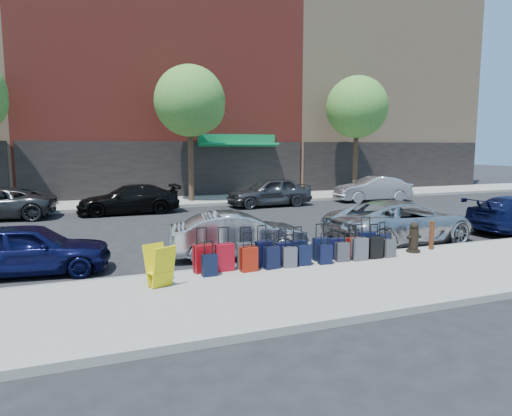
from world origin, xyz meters
name	(u,v)px	position (x,y,z in m)	size (l,w,h in m)	color
ground	(240,235)	(0.00, 0.00, 0.00)	(120.00, 120.00, 0.00)	black
sidewalk_near	(336,283)	(0.00, -6.50, 0.07)	(60.00, 4.00, 0.15)	gray
sidewalk_far	(181,201)	(0.00, 10.00, 0.07)	(60.00, 4.00, 0.15)	gray
curb_near	(295,262)	(0.00, -4.48, 0.07)	(60.00, 0.08, 0.15)	gray
curb_far	(189,206)	(0.00, 7.98, 0.07)	(60.00, 0.08, 0.15)	gray
building_center	(153,46)	(0.00, 17.99, 9.98)	(17.00, 12.85, 20.00)	maroon
building_right	(352,74)	(16.00, 17.99, 8.98)	(15.00, 12.12, 18.00)	tan
tree_center	(192,103)	(0.64, 9.50, 5.41)	(3.80, 3.80, 7.27)	black
tree_right	(359,109)	(11.14, 9.50, 5.41)	(3.80, 3.80, 7.27)	black
suitcase_front_0	(203,258)	(-2.57, -4.79, 0.48)	(0.47, 0.31, 1.07)	maroon
suitcase_front_1	(224,257)	(-2.07, -4.85, 0.48)	(0.44, 0.25, 1.05)	maroon
suitcase_front_2	(246,256)	(-1.52, -4.84, 0.47)	(0.46, 0.31, 1.02)	#37373C
suitcase_front_3	(263,253)	(-1.05, -4.80, 0.47)	(0.46, 0.30, 1.03)	black
suitcase_front_4	(283,253)	(-0.50, -4.79, 0.43)	(0.37, 0.20, 0.89)	black
suitcase_front_5	(298,251)	(-0.07, -4.77, 0.44)	(0.39, 0.22, 0.92)	black
suitcase_front_6	(321,249)	(0.58, -4.79, 0.45)	(0.41, 0.24, 0.96)	black
suitcase_front_7	(336,248)	(1.02, -4.81, 0.43)	(0.40, 0.26, 0.90)	black
suitcase_front_8	(354,247)	(1.55, -4.83, 0.42)	(0.36, 0.20, 0.86)	maroon
suitcase_front_9	(366,244)	(1.97, -4.79, 0.48)	(0.47, 0.30, 1.07)	black
suitcase_front_10	(383,244)	(2.54, -4.78, 0.43)	(0.40, 0.27, 0.89)	black
suitcase_back_0	(209,265)	(-2.52, -5.15, 0.40)	(0.35, 0.21, 0.82)	black
suitcase_back_2	(249,259)	(-1.54, -5.10, 0.44)	(0.42, 0.27, 0.94)	maroon
suitcase_back_3	(272,258)	(-0.95, -5.09, 0.42)	(0.39, 0.26, 0.88)	black
suitcase_back_4	(290,257)	(-0.48, -5.12, 0.40)	(0.37, 0.25, 0.81)	#414146
suitcase_back_5	(304,255)	(-0.07, -5.08, 0.41)	(0.36, 0.22, 0.82)	black
suitcase_back_6	(325,254)	(0.49, -5.16, 0.40)	(0.35, 0.22, 0.80)	black
suitcase_back_7	(342,252)	(1.03, -5.10, 0.40)	(0.35, 0.22, 0.80)	#343338
suitcase_back_8	(360,249)	(1.52, -5.15, 0.45)	(0.40, 0.23, 0.95)	#434348
suitcase_back_9	(375,248)	(2.01, -5.13, 0.44)	(0.40, 0.25, 0.92)	black
suitcase_back_10	(389,248)	(2.46, -5.15, 0.39)	(0.33, 0.20, 0.78)	#3A3B3F
fire_hydrant	(414,238)	(3.47, -4.90, 0.54)	(0.43, 0.39, 0.86)	black
bollard	(432,235)	(4.19, -4.81, 0.57)	(0.15, 0.15, 0.82)	#38190C
display_rack	(160,266)	(-3.71, -5.53, 0.59)	(0.67, 0.70, 0.89)	#D5C20B
car_near_0	(29,249)	(-6.42, -2.98, 0.64)	(1.51, 3.75, 1.28)	#0C0F36
car_near_1	(239,235)	(-1.10, -3.11, 0.64)	(1.35, 3.86, 1.27)	#AEB0B5
car_near_2	(401,222)	(4.38, -3.19, 0.70)	(2.31, 5.01, 1.39)	#AEB0B5
car_far_1	(129,199)	(-3.11, 6.69, 0.67)	(1.88, 4.62, 1.34)	black
car_far_2	(269,192)	(3.98, 6.78, 0.76)	(1.79, 4.44, 1.51)	#38373A
car_far_3	(373,189)	(10.31, 6.64, 0.71)	(1.50, 4.31, 1.42)	silver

